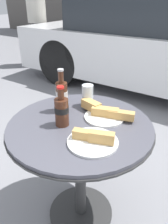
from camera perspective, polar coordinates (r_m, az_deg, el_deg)
name	(u,v)px	position (r m, az deg, el deg)	size (l,w,h in m)	color
ground_plane	(81,212)	(1.64, -0.82, -24.68)	(30.00, 30.00, 0.00)	gray
bistro_table	(80,147)	(1.25, -0.99, -9.14)	(0.78, 0.78, 0.71)	#333333
cola_bottle_left	(62,95)	(1.25, -5.82, 4.41)	(0.07, 0.07, 0.25)	#4C2819
cola_bottle_right	(62,110)	(1.11, -5.86, 0.40)	(0.07, 0.07, 0.21)	#4C2819
drinking_glass	(88,96)	(1.32, 0.94, 4.08)	(0.07, 0.07, 0.13)	black
lunch_plate_near	(93,140)	(1.00, 2.40, -7.25)	(0.24, 0.24, 0.07)	white
lunch_plate_far	(104,113)	(1.21, 5.32, -0.27)	(0.33, 0.22, 0.07)	white
parked_car	(156,44)	(3.65, 18.30, 16.57)	(4.19, 1.80, 1.39)	silver
pedestrian	(37,14)	(4.69, -12.27, 23.74)	(0.36, 0.36, 1.76)	black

